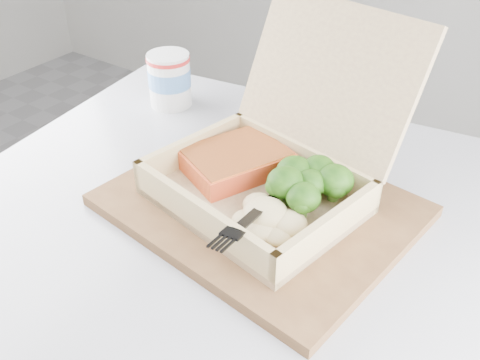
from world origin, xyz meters
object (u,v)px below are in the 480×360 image
Objects in this scene: takeout_container at (280,153)px; paper_cup at (169,78)px; cafe_table at (223,328)px; serving_tray at (260,206)px.

takeout_container is 3.37× the size of paper_cup.
takeout_container is at bearing 77.56° from cafe_table.
cafe_table is at bearing -91.93° from takeout_container.
paper_cup is at bearing 140.76° from cafe_table.
serving_tray is 0.07m from takeout_container.
cafe_table is 0.42m from paper_cup.
serving_tray is 0.34m from paper_cup.
paper_cup reaches higher than serving_tray.
paper_cup is (-0.27, 0.22, 0.23)m from cafe_table.
paper_cup reaches higher than cafe_table.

